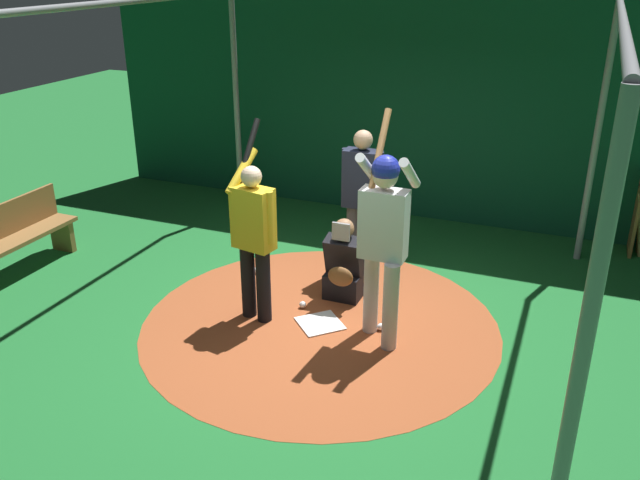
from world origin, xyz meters
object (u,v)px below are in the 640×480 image
object	(u,v)px
catcher	(344,267)
baseball_2	(303,305)
bench	(6,240)
baseball_0	(256,270)
batter	(383,230)
home_plate	(320,323)
baseball_1	(381,327)
bat_rack	(637,214)
umpire	(362,195)
visitor	(254,233)

from	to	relation	value
catcher	baseball_2	size ratio (longest dim) A/B	12.67
bench	baseball_0	size ratio (longest dim) A/B	25.24
batter	baseball_0	xyz separation A→B (m)	(-0.84, -1.80, -1.12)
home_plate	baseball_1	size ratio (longest dim) A/B	5.68
bat_rack	baseball_0	size ratio (longest dim) A/B	14.20
bat_rack	umpire	bearing A→B (deg)	-57.39
batter	baseball_1	world-z (taller)	batter
catcher	umpire	size ratio (longest dim) A/B	0.54
bench	home_plate	bearing A→B (deg)	94.63
umpire	baseball_2	world-z (taller)	umpire
visitor	baseball_2	distance (m)	1.05
baseball_0	home_plate	bearing A→B (deg)	54.70
catcher	visitor	xyz separation A→B (m)	(0.76, -0.69, 0.59)
catcher	baseball_0	distance (m)	1.23
catcher	bat_rack	world-z (taller)	bat_rack
umpire	baseball_0	world-z (taller)	umpire
umpire	baseball_2	bearing A→B (deg)	-14.84
visitor	baseball_1	bearing A→B (deg)	110.79
baseball_0	baseball_2	distance (m)	1.02
home_plate	baseball_1	world-z (taller)	baseball_1
batter	baseball_2	distance (m)	1.49
catcher	bat_rack	xyz separation A→B (m)	(-2.60, 3.00, 0.13)
home_plate	bench	world-z (taller)	bench
visitor	bench	xyz separation A→B (m)	(0.21, -3.16, -0.51)
batter	bench	xyz separation A→B (m)	(0.28, -4.47, -0.71)
home_plate	bench	bearing A→B (deg)	-85.37
batter	catcher	size ratio (longest dim) A/B	2.36
batter	bat_rack	bearing A→B (deg)	144.18
bat_rack	baseball_0	xyz separation A→B (m)	(2.45, -4.17, -0.45)
umpire	home_plate	bearing A→B (deg)	0.84
batter	umpire	xyz separation A→B (m)	(-1.34, -0.67, -0.18)
visitor	bench	bearing A→B (deg)	-75.30
visitor	catcher	bearing A→B (deg)	148.67
bench	baseball_0	bearing A→B (deg)	112.82
bat_rack	bench	xyz separation A→B (m)	(3.57, -6.85, -0.04)
bat_rack	bench	size ratio (longest dim) A/B	0.56
baseball_1	bench	bearing A→B (deg)	-84.48
home_plate	bench	xyz separation A→B (m)	(0.31, -3.83, 0.44)
catcher	baseball_1	xyz separation A→B (m)	(0.54, 0.60, -0.32)
home_plate	baseball_0	xyz separation A→B (m)	(-0.82, -1.15, 0.03)
visitor	baseball_2	bearing A→B (deg)	144.48
visitor	bat_rack	world-z (taller)	visitor
batter	baseball_2	world-z (taller)	batter
catcher	baseball_1	distance (m)	0.87
umpire	bench	bearing A→B (deg)	-66.86
bat_rack	baseball_2	size ratio (longest dim) A/B	14.20
visitor	baseball_2	world-z (taller)	visitor
batter	bat_rack	world-z (taller)	batter
baseball_1	catcher	bearing A→B (deg)	-132.05
baseball_1	home_plate	bearing A→B (deg)	-79.02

